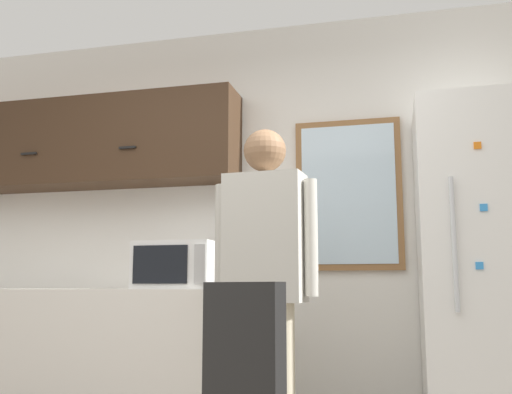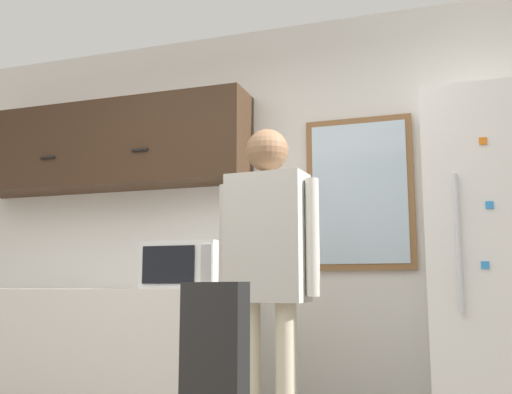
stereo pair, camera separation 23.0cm
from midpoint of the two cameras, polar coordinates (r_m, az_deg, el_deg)
The scene contains 7 objects.
back_wall at distance 3.88m, azimuth 2.64°, elevation -2.22°, with size 6.00×0.06×2.70m.
counter at distance 4.04m, azimuth -15.02°, elevation -15.13°, with size 2.13×0.63×0.88m.
upper_cabinets at distance 4.25m, azimuth -13.16°, elevation 4.93°, with size 2.13×0.36×0.61m.
microwave at distance 3.56m, azimuth -4.96°, elevation -6.84°, with size 0.48×0.38×0.29m.
person at distance 3.02m, azimuth 3.35°, elevation -5.73°, with size 0.57×0.25×1.74m.
refrigerator at distance 3.33m, azimuth 24.84°, elevation -7.11°, with size 0.69×0.73×1.92m.
window at distance 3.73m, azimuth 12.05°, elevation 0.42°, with size 0.68×0.05×0.99m.
Camera 2 is at (1.16, -1.57, 0.91)m, focal length 40.00 mm.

